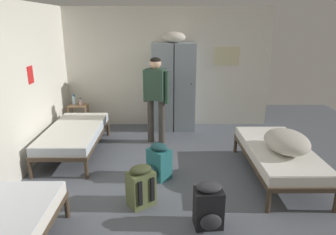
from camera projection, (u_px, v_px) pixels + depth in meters
name	position (u px, v px, depth m)	size (l,w,h in m)	color
ground_plane	(168.00, 186.00, 4.42)	(8.99, 8.99, 0.00)	#565B66
room_backdrop	(95.00, 82.00, 5.24)	(4.51, 5.68, 2.57)	silver
locker_bank	(173.00, 85.00, 6.55)	(0.90, 0.55, 2.07)	#8C99A3
shelf_unit	(79.00, 115.00, 6.61)	(0.38, 0.30, 0.57)	#99704C
bed_left_rear	(74.00, 133.00, 5.42)	(0.90, 1.90, 0.49)	#473828
bed_right	(278.00, 154.00, 4.60)	(0.90, 1.90, 0.49)	#473828
bedding_heap	(287.00, 141.00, 4.37)	(0.60, 0.81, 0.30)	#B7B2A8
person_traveler	(156.00, 93.00, 5.77)	(0.49, 0.33, 1.65)	#3D3833
water_bottle	(74.00, 100.00, 6.53)	(0.07, 0.07, 0.22)	#B2DBEA
lotion_bottle	(81.00, 102.00, 6.48)	(0.05, 0.05, 0.16)	beige
backpack_black	(209.00, 206.00, 3.49)	(0.34, 0.36, 0.55)	black
backpack_teal	(159.00, 162.00, 4.59)	(0.42, 0.42, 0.55)	#23666B
backpack_olive	(140.00, 186.00, 3.92)	(0.41, 0.41, 0.55)	#566038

